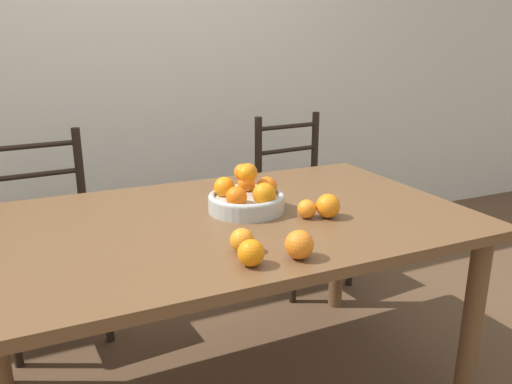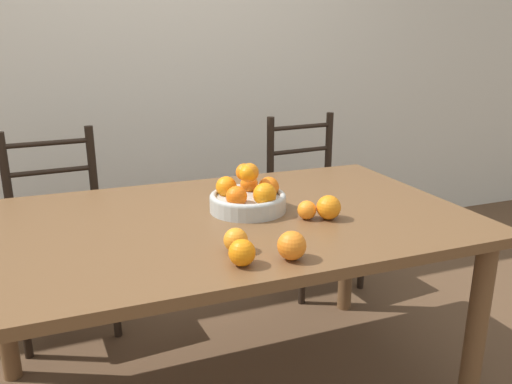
% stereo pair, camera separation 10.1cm
% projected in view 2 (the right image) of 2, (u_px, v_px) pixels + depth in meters
% --- Properties ---
extents(wall_back, '(8.00, 0.06, 2.60)m').
position_uv_depth(wall_back, '(143.00, 44.00, 2.91)').
color(wall_back, silver).
rests_on(wall_back, ground_plane).
extents(dining_table, '(1.71, 1.01, 0.73)m').
position_uv_depth(dining_table, '(222.00, 240.00, 1.74)').
color(dining_table, brown).
rests_on(dining_table, ground_plane).
extents(fruit_bowl, '(0.27, 0.27, 0.17)m').
position_uv_depth(fruit_bowl, '(248.00, 196.00, 1.77)').
color(fruit_bowl, '#B2B7B2').
rests_on(fruit_bowl, dining_table).
extents(orange_loose_0, '(0.06, 0.06, 0.06)m').
position_uv_depth(orange_loose_0, '(307.00, 210.00, 1.69)').
color(orange_loose_0, orange).
rests_on(orange_loose_0, dining_table).
extents(orange_loose_1, '(0.08, 0.08, 0.08)m').
position_uv_depth(orange_loose_1, '(329.00, 207.00, 1.68)').
color(orange_loose_1, orange).
rests_on(orange_loose_1, dining_table).
extents(orange_loose_2, '(0.08, 0.08, 0.08)m').
position_uv_depth(orange_loose_2, '(292.00, 246.00, 1.37)').
color(orange_loose_2, orange).
rests_on(orange_loose_2, dining_table).
extents(orange_loose_3, '(0.07, 0.07, 0.07)m').
position_uv_depth(orange_loose_3, '(242.00, 253.00, 1.33)').
color(orange_loose_3, orange).
rests_on(orange_loose_3, dining_table).
extents(orange_loose_4, '(0.07, 0.07, 0.07)m').
position_uv_depth(orange_loose_4, '(236.00, 240.00, 1.42)').
color(orange_loose_4, orange).
rests_on(orange_loose_4, dining_table).
extents(chair_left, '(0.45, 0.43, 0.93)m').
position_uv_depth(chair_left, '(60.00, 235.00, 2.30)').
color(chair_left, black).
rests_on(chair_left, ground_plane).
extents(chair_right, '(0.46, 0.44, 0.93)m').
position_uv_depth(chair_right, '(312.00, 204.00, 2.75)').
color(chair_right, black).
rests_on(chair_right, ground_plane).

